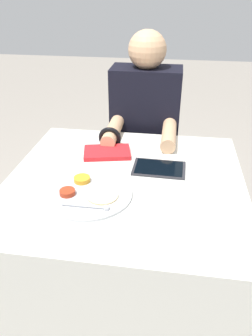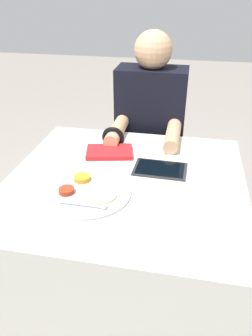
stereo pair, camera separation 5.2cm
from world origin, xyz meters
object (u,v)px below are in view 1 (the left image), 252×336
tablet_device (159,168)px  person_diner (144,148)px  red_notebook (107,153)px  thali_tray (88,193)px

tablet_device → person_diner: 0.55m
person_diner → red_notebook: bearing=-107.8°
red_notebook → tablet_device: size_ratio=1.05×
thali_tray → red_notebook: thali_tray is taller
tablet_device → person_diner: (-0.11, 0.51, -0.16)m
thali_tray → tablet_device: size_ratio=1.46×
red_notebook → thali_tray: bearing=-90.9°
thali_tray → person_diner: 0.77m
person_diner → thali_tray: bearing=-100.5°
thali_tray → tablet_device: 0.34m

